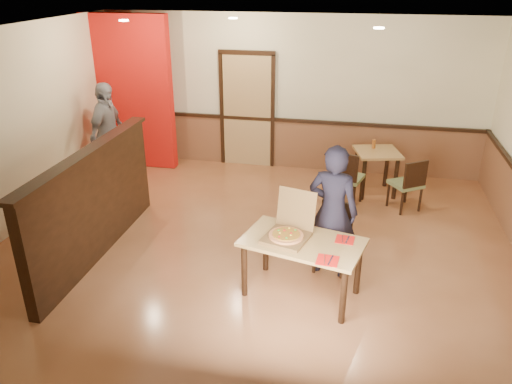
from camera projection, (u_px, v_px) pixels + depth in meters
floor at (250, 260)px, 6.51m from camera, size 7.00×7.00×0.00m
ceiling at (248, 38)px, 5.36m from camera, size 7.00×7.00×0.00m
wall_back at (291, 94)px, 9.06m from camera, size 7.00×0.00×7.00m
wainscot_back at (289, 144)px, 9.43m from camera, size 7.00×0.04×0.90m
chair_rail_back at (289, 120)px, 9.22m from camera, size 7.00×0.06×0.06m
back_door at (247, 111)px, 9.32m from camera, size 0.90×0.06×2.10m
booth_partition at (94, 203)px, 6.40m from camera, size 0.20×3.10×1.44m
red_accent_panel at (130, 93)px, 9.15m from camera, size 1.60×0.20×2.78m
spot_a at (124, 20)px, 7.41m from camera, size 0.14×0.14×0.02m
spot_b at (233, 18)px, 7.76m from camera, size 0.14×0.14×0.02m
spot_c at (379, 28)px, 6.45m from camera, size 0.14×0.14×0.02m
main_table at (302, 249)px, 5.60m from camera, size 1.47×1.05×0.71m
diner_chair at (334, 234)px, 6.21m from camera, size 0.48×0.48×0.85m
side_chair_left at (346, 176)px, 7.83m from camera, size 0.56×0.56×0.92m
side_chair_right at (409, 183)px, 7.68m from camera, size 0.59×0.59×0.85m
side_table at (377, 161)px, 8.27m from camera, size 0.84×0.84×0.74m
diner at (333, 212)px, 5.94m from camera, size 0.68×0.52×1.67m
passerby at (108, 133)px, 8.65m from camera, size 0.44×1.03×1.75m
pizza_box at (288, 232)px, 5.60m from camera, size 0.60×0.65×0.49m
pizza at (286, 236)px, 5.57m from camera, size 0.46×0.46×0.03m
napkin_near at (327, 260)px, 5.17m from camera, size 0.24×0.24×0.01m
napkin_far at (345, 240)px, 5.57m from camera, size 0.22×0.22×0.01m
condiment at (374, 144)px, 8.30m from camera, size 0.06×0.06×0.15m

